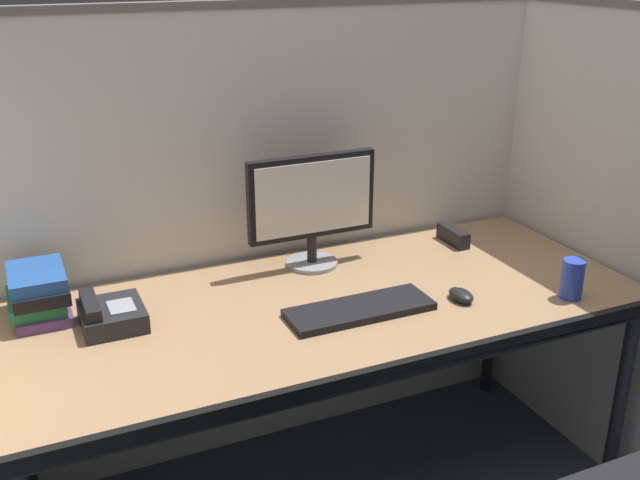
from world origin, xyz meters
TOP-DOWN VIEW (x-y plane):
  - cubicle_partition_rear at (0.00, 0.74)m, footprint 2.21×0.06m
  - cubicle_partition_right at (0.99, 0.20)m, footprint 0.06×1.41m
  - desk at (0.00, 0.29)m, footprint 1.90×0.80m
  - monitor_center at (0.07, 0.57)m, footprint 0.43×0.17m
  - keyboard_main at (0.06, 0.20)m, footprint 0.43×0.15m
  - computer_mouse at (0.37, 0.15)m, footprint 0.06×0.10m
  - red_stapler at (0.61, 0.54)m, footprint 0.04×0.15m
  - book_stack at (-0.78, 0.55)m, footprint 0.16×0.23m
  - soda_can at (0.68, 0.03)m, footprint 0.07×0.07m
  - desk_phone at (-0.61, 0.41)m, footprint 0.17×0.19m

SIDE VIEW (x-z plane):
  - desk at x=0.00m, z-range 0.32..1.06m
  - keyboard_main at x=0.06m, z-range 0.74..0.76m
  - computer_mouse at x=0.37m, z-range 0.74..0.77m
  - red_stapler at x=0.61m, z-range 0.74..0.80m
  - desk_phone at x=-0.61m, z-range 0.73..0.82m
  - cubicle_partition_rear at x=0.00m, z-range 0.00..1.58m
  - cubicle_partition_right at x=0.99m, z-range 0.00..1.58m
  - soda_can at x=0.68m, z-range 0.74..0.86m
  - book_stack at x=-0.78m, z-range 0.74..0.88m
  - monitor_center at x=0.07m, z-range 0.77..1.14m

